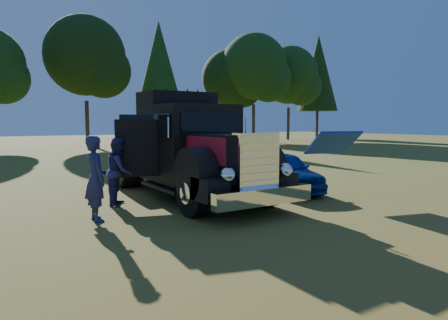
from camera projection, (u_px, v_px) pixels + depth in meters
The scene contains 6 objects.
ground at pixel (217, 205), 10.27m from camera, with size 120.00×120.00×0.00m, color #445A1A.
treeline at pixel (45, 54), 32.68m from camera, with size 72.10×24.04×13.84m.
diamond_t_truck at pixel (191, 153), 11.18m from camera, with size 3.35×7.16×3.00m.
hotrod_coupe at pixel (282, 171), 12.38m from camera, with size 2.39×4.19×1.89m.
spectator_near at pixel (96, 178), 8.55m from camera, with size 0.68×0.44×1.85m, color #21264E.
spectator_far at pixel (120, 171), 10.28m from camera, with size 0.85×0.66×1.75m, color #22344F.
Camera 1 is at (-5.26, -8.64, 2.12)m, focal length 32.00 mm.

